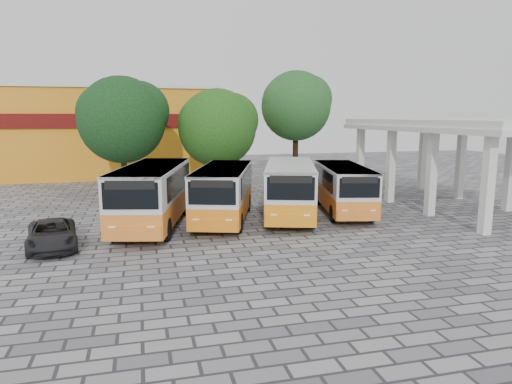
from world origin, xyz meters
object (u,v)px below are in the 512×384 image
object	(u,v)px
bus_far_left	(153,192)
bus_centre_left	(224,190)
bus_centre_right	(290,186)
parked_car	(52,234)
bus_far_right	(343,186)

from	to	relation	value
bus_far_left	bus_centre_left	bearing A→B (deg)	19.95
bus_far_left	bus_centre_left	size ratio (longest dim) A/B	1.06
bus_centre_right	parked_car	distance (m)	12.36
bus_centre_left	bus_centre_right	size ratio (longest dim) A/B	0.97
bus_far_left	parked_car	distance (m)	5.35
bus_centre_left	parked_car	size ratio (longest dim) A/B	2.02
bus_far_right	parked_car	xyz separation A→B (m)	(-15.21, -3.64, -1.00)
bus_far_left	bus_far_right	size ratio (longest dim) A/B	1.14
bus_centre_right	parked_car	size ratio (longest dim) A/B	2.09
bus_centre_left	parked_car	xyz separation A→B (m)	(-8.08, -3.28, -1.09)
bus_centre_right	bus_far_right	bearing A→B (deg)	22.81
bus_centre_left	parked_car	distance (m)	8.79
bus_centre_left	bus_far_right	world-z (taller)	bus_centre_left
bus_far_right	parked_car	bearing A→B (deg)	-153.55
bus_far_right	parked_car	world-z (taller)	bus_far_right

